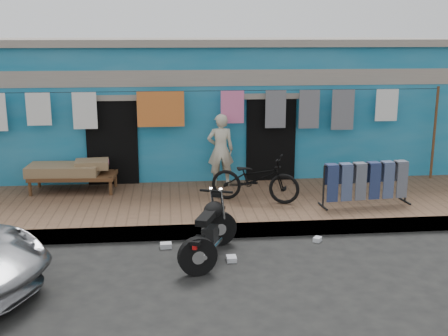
# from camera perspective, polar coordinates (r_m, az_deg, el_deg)

# --- Properties ---
(ground) EXTENTS (80.00, 80.00, 0.00)m
(ground) POSITION_cam_1_polar(r_m,az_deg,el_deg) (8.52, 1.36, -10.73)
(ground) COLOR black
(ground) RESTS_ON ground
(sidewalk) EXTENTS (28.00, 3.00, 0.25)m
(sidewalk) POSITION_cam_1_polar(r_m,az_deg,el_deg) (11.26, -0.51, -3.88)
(sidewalk) COLOR brown
(sidewalk) RESTS_ON ground
(curb) EXTENTS (28.00, 0.10, 0.25)m
(curb) POSITION_cam_1_polar(r_m,az_deg,el_deg) (9.90, 0.26, -6.39)
(curb) COLOR gray
(curb) RESTS_ON ground
(building) EXTENTS (12.20, 5.20, 3.36)m
(building) POSITION_cam_1_polar(r_m,az_deg,el_deg) (14.83, -1.93, 6.53)
(building) COLOR #106C9A
(building) RESTS_ON ground
(clothesline) EXTENTS (10.06, 0.06, 2.10)m
(clothesline) POSITION_cam_1_polar(r_m,az_deg,el_deg) (12.09, -2.37, 5.56)
(clothesline) COLOR brown
(clothesline) RESTS_ON sidewalk
(seated_person) EXTENTS (0.58, 0.39, 1.58)m
(seated_person) POSITION_cam_1_polar(r_m,az_deg,el_deg) (12.13, -0.36, 1.85)
(seated_person) COLOR beige
(seated_person) RESTS_ON sidewalk
(bicycle) EXTENTS (1.86, 1.21, 1.13)m
(bicycle) POSITION_cam_1_polar(r_m,az_deg,el_deg) (11.02, 3.18, -0.56)
(bicycle) COLOR black
(bicycle) RESTS_ON sidewalk
(motorcycle) EXTENTS (1.57, 1.93, 1.02)m
(motorcycle) POSITION_cam_1_polar(r_m,az_deg,el_deg) (8.87, -1.53, -6.18)
(motorcycle) COLOR black
(motorcycle) RESTS_ON ground
(charpoy) EXTENTS (1.95, 1.09, 0.62)m
(charpoy) POSITION_cam_1_polar(r_m,az_deg,el_deg) (12.19, -15.04, -0.86)
(charpoy) COLOR brown
(charpoy) RESTS_ON sidewalk
(jeans_rack) EXTENTS (1.88, 0.73, 0.87)m
(jeans_rack) POSITION_cam_1_polar(r_m,az_deg,el_deg) (11.16, 14.20, -1.49)
(jeans_rack) COLOR black
(jeans_rack) RESTS_ON sidewalk
(litter_a) EXTENTS (0.20, 0.16, 0.08)m
(litter_a) POSITION_cam_1_polar(r_m,az_deg,el_deg) (9.52, -5.92, -7.83)
(litter_a) COLOR silver
(litter_a) RESTS_ON ground
(litter_b) EXTENTS (0.18, 0.19, 0.08)m
(litter_b) POSITION_cam_1_polar(r_m,az_deg,el_deg) (9.88, 9.48, -7.16)
(litter_b) COLOR silver
(litter_b) RESTS_ON ground
(litter_c) EXTENTS (0.15, 0.19, 0.08)m
(litter_c) POSITION_cam_1_polar(r_m,az_deg,el_deg) (8.96, 0.76, -9.20)
(litter_c) COLOR silver
(litter_c) RESTS_ON ground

